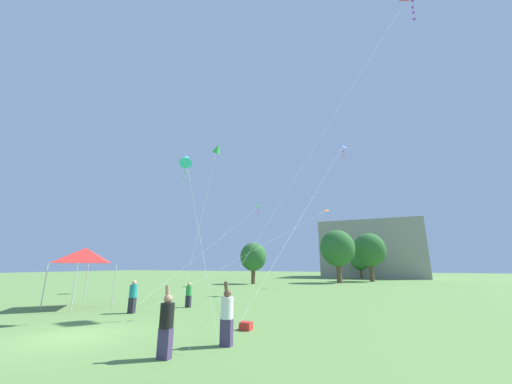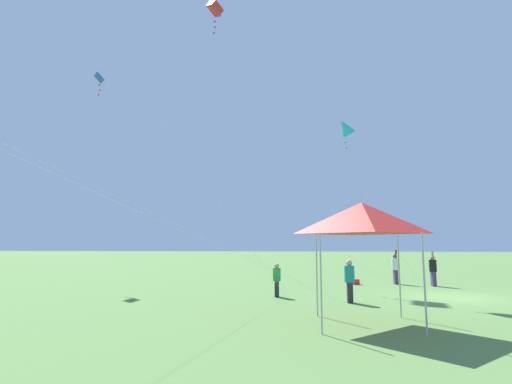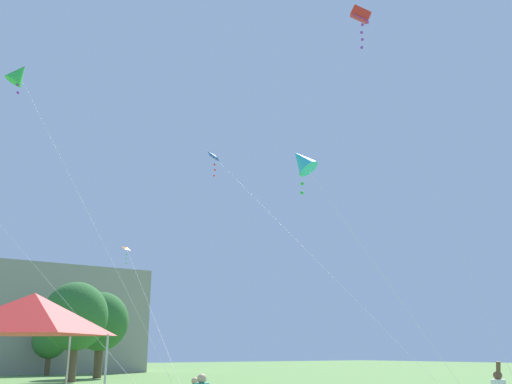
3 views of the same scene
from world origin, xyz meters
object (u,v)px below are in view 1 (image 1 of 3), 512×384
Objects in this scene: person_white_shirt at (227,314)px; kite_green_delta_0 at (259,207)px; person_green_shirt at (189,294)px; kite_orange_delta_5 at (325,212)px; kite_blue_delta_3 at (342,147)px; festival_tent at (85,255)px; kite_cyan_diamond_2 at (186,159)px; person_teal_shirt at (133,295)px; kite_green_diamond_4 at (217,149)px; cooler_box at (246,326)px; person_black_shirt at (166,322)px.

kite_green_delta_0 reaches higher than person_white_shirt.
person_green_shirt is 0.06× the size of kite_orange_delta_5.
kite_blue_delta_3 reaches higher than person_white_shirt.
person_white_shirt reaches higher than person_green_shirt.
festival_tent is 0.41× the size of kite_cyan_diamond_2.
person_teal_shirt is (4.67, -0.11, -2.30)m from festival_tent.
kite_cyan_diamond_2 is at bearing -77.16° from kite_green_delta_0.
kite_blue_delta_3 is 14.18m from kite_green_diamond_4.
kite_green_delta_0 is at bearing 111.67° from cooler_box.
cooler_box is at bearing -98.48° from kite_blue_delta_3.
kite_green_diamond_4 reaches higher than person_green_shirt.
person_white_shirt is 9.64m from person_green_shirt.
kite_green_delta_0 is at bearing 154.24° from kite_blue_delta_3.
kite_green_delta_0 is 2.58× the size of kite_cyan_diamond_2.
person_green_shirt is at bearing 117.98° from kite_cyan_diamond_2.
kite_cyan_diamond_2 is (-4.79, 3.36, 7.58)m from person_white_shirt.
person_teal_shirt is 0.08× the size of kite_blue_delta_3.
person_green_shirt is (-6.25, 4.46, 0.67)m from cooler_box.
kite_cyan_diamond_2 is (-3.79, 5.27, 7.60)m from person_black_shirt.
festival_tent is at bearing 17.57° from person_green_shirt.
kite_green_diamond_4 is (-3.16, 13.63, 14.87)m from person_teal_shirt.
person_green_shirt is at bearing -72.89° from person_black_shirt.
kite_orange_delta_5 is (3.70, 23.78, 0.68)m from kite_cyan_diamond_2.
kite_orange_delta_5 is (-1.09, 27.14, 8.26)m from person_white_shirt.
person_black_shirt is 0.10× the size of kite_blue_delta_3.
person_white_shirt is 0.10× the size of kite_blue_delta_3.
person_green_shirt is 0.07× the size of kite_blue_delta_3.
kite_blue_delta_3 is at bearing -131.33° from person_green_shirt.
festival_tent is 7.35m from person_green_shirt.
kite_blue_delta_3 reaches higher than cooler_box.
festival_tent is 25.74m from kite_blue_delta_3.
kite_orange_delta_5 is at bearing -105.47° from person_black_shirt.
person_teal_shirt is at bearing -138.46° from person_white_shirt.
kite_blue_delta_3 is (9.00, 13.99, 14.24)m from person_green_shirt.
kite_blue_delta_3 is at bearing -25.76° from kite_green_delta_0.
person_black_shirt is 9.21m from person_teal_shirt.
kite_green_delta_0 is 1.00× the size of kite_orange_delta_5.
kite_green_delta_0 reaches higher than person_green_shirt.
kite_green_diamond_4 reaches higher than person_white_shirt.
kite_blue_delta_3 is at bearing 48.23° from festival_tent.
festival_tent is 13.68m from person_white_shirt.
kite_green_diamond_4 is (-10.96, 14.92, 15.67)m from cooler_box.
kite_cyan_diamond_2 is at bearing -148.92° from person_white_shirt.
person_green_shirt is 0.09× the size of kite_green_diamond_4.
kite_green_diamond_4 is at bearing 83.60° from festival_tent.
kite_orange_delta_5 reaches higher than person_white_shirt.
kite_green_delta_0 is (-9.17, 28.87, 9.56)m from person_black_shirt.
person_teal_shirt is 20.42m from kite_green_diamond_4.
kite_green_diamond_4 is 0.69× the size of kite_orange_delta_5.
kite_orange_delta_5 is at bearing 63.03° from festival_tent.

